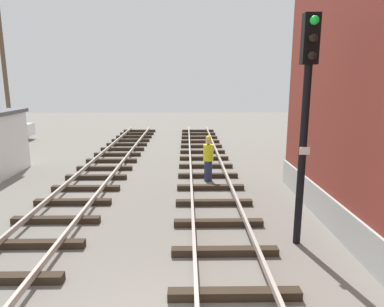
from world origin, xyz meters
name	(u,v)px	position (x,y,z in m)	size (l,w,h in m)	color
signal_mast	(306,106)	(3.26, 3.85, 3.42)	(0.36, 0.40, 5.46)	black
utility_pole_far	(4,67)	(-9.90, 16.17, 4.74)	(1.80, 0.24, 9.08)	brown
track_worker_foreground	(208,159)	(1.37, 9.34, 0.93)	(0.40, 0.40, 1.87)	#262D4C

